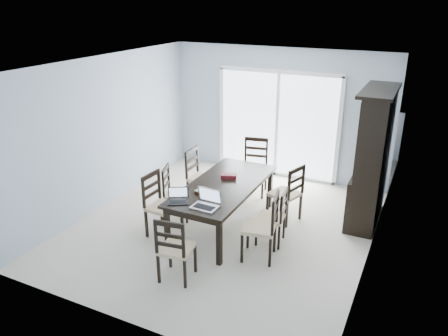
{
  "coord_description": "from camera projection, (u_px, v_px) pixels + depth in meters",
  "views": [
    {
      "loc": [
        2.73,
        -5.63,
        3.5
      ],
      "look_at": [
        0.01,
        0.0,
        1.02
      ],
      "focal_mm": 35.0,
      "sensor_mm": 36.0,
      "label": 1
    }
  ],
  "objects": [
    {
      "name": "floor",
      "position": [
        224.0,
        226.0,
        7.11
      ],
      "size": [
        5.0,
        5.0,
        0.0
      ],
      "primitive_type": "plane",
      "color": "beige",
      "rests_on": "ground"
    },
    {
      "name": "ceiling",
      "position": [
        223.0,
        64.0,
        6.15
      ],
      "size": [
        5.0,
        5.0,
        0.0
      ],
      "primitive_type": "plane",
      "rotation": [
        3.14,
        0.0,
        0.0
      ],
      "color": "white",
      "rests_on": "back_wall"
    },
    {
      "name": "back_wall",
      "position": [
        278.0,
        114.0,
        8.72
      ],
      "size": [
        4.5,
        0.02,
        2.6
      ],
      "primitive_type": "cube",
      "color": "#A2B0C1",
      "rests_on": "floor"
    },
    {
      "name": "wall_left",
      "position": [
        107.0,
        132.0,
        7.54
      ],
      "size": [
        0.02,
        5.0,
        2.6
      ],
      "primitive_type": "cube",
      "color": "#A2B0C1",
      "rests_on": "floor"
    },
    {
      "name": "wall_right",
      "position": [
        378.0,
        176.0,
        5.72
      ],
      "size": [
        0.02,
        5.0,
        2.6
      ],
      "primitive_type": "cube",
      "color": "#A2B0C1",
      "rests_on": "floor"
    },
    {
      "name": "balcony",
      "position": [
        290.0,
        161.0,
        10.06
      ],
      "size": [
        4.5,
        2.0,
        0.1
      ],
      "primitive_type": "cube",
      "color": "gray",
      "rests_on": "ground"
    },
    {
      "name": "railing",
      "position": [
        304.0,
        125.0,
        10.67
      ],
      "size": [
        4.5,
        0.06,
        1.1
      ],
      "primitive_type": "cube",
      "color": "#99999E",
      "rests_on": "balcony"
    },
    {
      "name": "dining_table",
      "position": [
        224.0,
        189.0,
        6.86
      ],
      "size": [
        1.0,
        2.2,
        0.75
      ],
      "color": "black",
      "rests_on": "floor"
    },
    {
      "name": "china_hutch",
      "position": [
        372.0,
        159.0,
        6.94
      ],
      "size": [
        0.5,
        1.38,
        2.2
      ],
      "color": "black",
      "rests_on": "floor"
    },
    {
      "name": "sliding_door",
      "position": [
        277.0,
        124.0,
        8.78
      ],
      "size": [
        2.52,
        0.05,
        2.18
      ],
      "color": "silver",
      "rests_on": "floor"
    },
    {
      "name": "chair_left_near",
      "position": [
        158.0,
        198.0,
        6.69
      ],
      "size": [
        0.47,
        0.46,
        1.16
      ],
      "rotation": [
        0.0,
        0.0,
        -1.62
      ],
      "color": "black",
      "rests_on": "floor"
    },
    {
      "name": "chair_left_mid",
      "position": [
        172.0,
        187.0,
        7.21
      ],
      "size": [
        0.51,
        0.5,
        1.05
      ],
      "rotation": [
        0.0,
        0.0,
        -1.24
      ],
      "color": "black",
      "rests_on": "floor"
    },
    {
      "name": "chair_left_far",
      "position": [
        198.0,
        170.0,
        7.76
      ],
      "size": [
        0.45,
        0.44,
        1.15
      ],
      "rotation": [
        0.0,
        0.0,
        -1.59
      ],
      "color": "black",
      "rests_on": "floor"
    },
    {
      "name": "chair_right_near",
      "position": [
        267.0,
        220.0,
        6.03
      ],
      "size": [
        0.52,
        0.51,
        1.17
      ],
      "rotation": [
        0.0,
        0.0,
        1.76
      ],
      "color": "black",
      "rests_on": "floor"
    },
    {
      "name": "chair_right_mid",
      "position": [
        277.0,
        211.0,
        6.44
      ],
      "size": [
        0.43,
        0.42,
        1.01
      ],
      "rotation": [
        0.0,
        0.0,
        1.68
      ],
      "color": "black",
      "rests_on": "floor"
    },
    {
      "name": "chair_right_far",
      "position": [
        290.0,
        188.0,
        7.04
      ],
      "size": [
        0.55,
        0.54,
        1.15
      ],
      "rotation": [
        0.0,
        0.0,
        1.27
      ],
      "color": "black",
      "rests_on": "floor"
    },
    {
      "name": "chair_end_near",
      "position": [
        173.0,
        243.0,
        5.53
      ],
      "size": [
        0.46,
        0.47,
        1.08
      ],
      "rotation": [
        0.0,
        0.0,
        0.15
      ],
      "color": "black",
      "rests_on": "floor"
    },
    {
      "name": "chair_end_far",
      "position": [
        255.0,
        160.0,
        8.18
      ],
      "size": [
        0.54,
        0.55,
        1.2
      ],
      "rotation": [
        0.0,
        0.0,
        3.35
      ],
      "color": "black",
      "rests_on": "floor"
    },
    {
      "name": "laptop_dark",
      "position": [
        178.0,
        199.0,
        6.21
      ],
      "size": [
        0.35,
        0.32,
        0.2
      ],
      "rotation": [
        0.0,
        0.0,
        0.51
      ],
      "color": "black",
      "rests_on": "dining_table"
    },
    {
      "name": "laptop_silver",
      "position": [
        205.0,
        204.0,
        6.04
      ],
      "size": [
        0.37,
        0.27,
        0.25
      ],
      "rotation": [
        0.0,
        0.0,
        -0.04
      ],
      "color": "#B6B6B8",
      "rests_on": "dining_table"
    },
    {
      "name": "book_stack",
      "position": [
        204.0,
        191.0,
        6.53
      ],
      "size": [
        0.29,
        0.23,
        0.04
      ],
      "rotation": [
        0.0,
        0.0,
        -0.28
      ],
      "color": "#962D13",
      "rests_on": "dining_table"
    },
    {
      "name": "cell_phone",
      "position": [
        200.0,
        204.0,
        6.17
      ],
      "size": [
        0.11,
        0.06,
        0.01
      ],
      "primitive_type": "cube",
      "rotation": [
        0.0,
        0.0,
        0.15
      ],
      "color": "black",
      "rests_on": "dining_table"
    },
    {
      "name": "game_box",
      "position": [
        229.0,
        176.0,
        7.05
      ],
      "size": [
        0.28,
        0.21,
        0.06
      ],
      "primitive_type": "cube",
      "rotation": [
        0.0,
        0.0,
        0.36
      ],
      "color": "#551115",
      "rests_on": "dining_table"
    },
    {
      "name": "hot_tub",
      "position": [
        284.0,
        135.0,
        10.06
      ],
      "size": [
        2.1,
        1.91,
        0.99
      ],
      "rotation": [
        0.0,
        0.0,
        -0.12
      ],
      "color": "brown",
      "rests_on": "balcony"
    }
  ]
}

